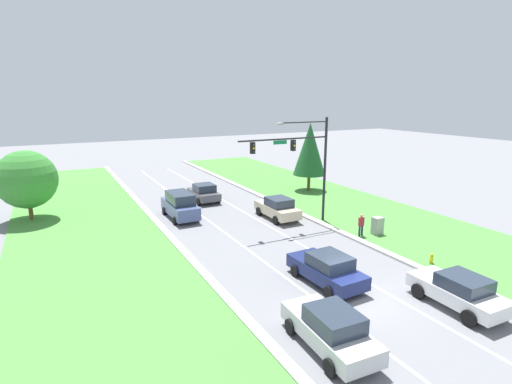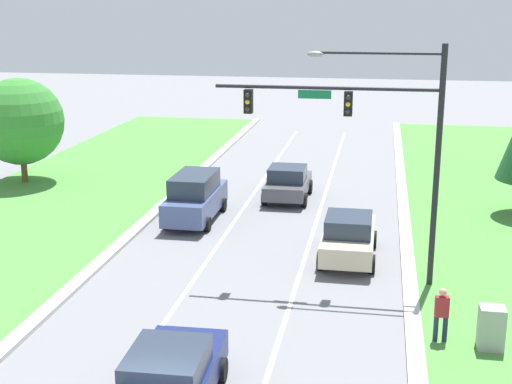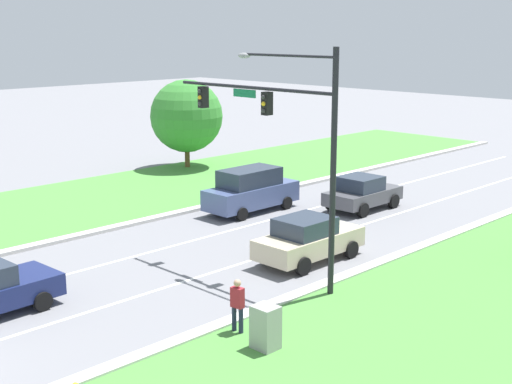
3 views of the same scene
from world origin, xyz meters
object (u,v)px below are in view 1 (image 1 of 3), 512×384
Objects in this scene: champagne_sedan at (278,208)px; navy_sedan at (327,269)px; utility_cabinet at (377,226)px; pedestrian at (361,224)px; traffic_signal_mast at (303,155)px; conifer_near_right_tree at (310,149)px; graphite_sedan at (204,193)px; white_sedan at (459,291)px; fire_hydrant at (431,259)px; oak_near_left_tree at (26,179)px; slate_blue_suv at (180,205)px; silver_sedan at (330,329)px.

navy_sedan is (-3.64, -11.21, -0.05)m from champagne_sedan.
pedestrian is (-1.34, 0.22, 0.28)m from utility_cabinet.
traffic_signal_mast reaches higher than conifer_near_right_tree.
traffic_signal_mast is 7.45m from utility_cabinet.
graphite_sedan reaches higher than navy_sedan.
champagne_sedan is at bearing -71.55° from pedestrian.
white_sedan is at bearing -53.12° from navy_sedan.
pedestrian is at bearing -66.53° from graphite_sedan.
pedestrian is 2.41× the size of fire_hydrant.
navy_sedan is 6.26m from white_sedan.
traffic_signal_mast is 11.51m from conifer_near_right_tree.
utility_cabinet is at bearing 165.12° from pedestrian.
conifer_near_right_tree reaches higher than white_sedan.
navy_sedan is at bearing -150.68° from utility_cabinet.
traffic_signal_mast is at bearing -127.90° from conifer_near_right_tree.
utility_cabinet is at bearing -35.23° from oak_near_left_tree.
traffic_signal_mast is 6.59m from pedestrian.
graphite_sedan reaches higher than white_sedan.
pedestrian is at bearing -110.14° from conifer_near_right_tree.
fire_hydrant is 29.88m from oak_near_left_tree.
graphite_sedan is at bearing 117.44° from utility_cabinet.
traffic_signal_mast is 1.81× the size of white_sedan.
slate_blue_suv is at bearing 136.72° from utility_cabinet.
utility_cabinet is (7.65, -14.74, -0.19)m from graphite_sedan.
conifer_near_right_tree is (4.51, 18.98, 4.08)m from fire_hydrant.
graphite_sedan is at bearing -72.23° from pedestrian.
oak_near_left_tree is (-20.70, 15.35, 2.40)m from pedestrian.
silver_sedan is 1.00× the size of navy_sedan.
traffic_signal_mast is 4.84× the size of pedestrian.
champagne_sedan reaches higher than utility_cabinet.
oak_near_left_tree reaches higher than graphite_sedan.
silver_sedan reaches higher than fire_hydrant.
slate_blue_suv is (-3.60, -4.15, 0.23)m from graphite_sedan.
conifer_near_right_tree reaches higher than oak_near_left_tree.
slate_blue_suv is at bearing -168.54° from conifer_near_right_tree.
champagne_sedan is at bearing 105.33° from fire_hydrant.
traffic_signal_mast is 10.76m from slate_blue_suv.
champagne_sedan is 12.62m from fire_hydrant.
conifer_near_right_tree is at bearing 41.33° from champagne_sedan.
conifer_near_right_tree is at bearing -4.41° from oak_near_left_tree.
fire_hydrant is (2.53, -9.93, -5.08)m from traffic_signal_mast.
white_sedan reaches higher than fire_hydrant.
utility_cabinet is (4.28, -6.77, -0.22)m from champagne_sedan.
silver_sedan is 1.04× the size of white_sedan.
traffic_signal_mast is at bearing -37.86° from slate_blue_suv.
champagne_sedan is 0.92× the size of slate_blue_suv.
traffic_signal_mast is 5.12m from champagne_sedan.
traffic_signal_mast is at bearing 63.04° from silver_sedan.
champagne_sedan reaches higher than navy_sedan.
slate_blue_suv reaches higher than navy_sedan.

